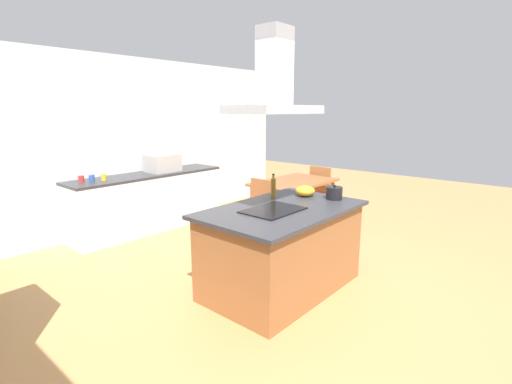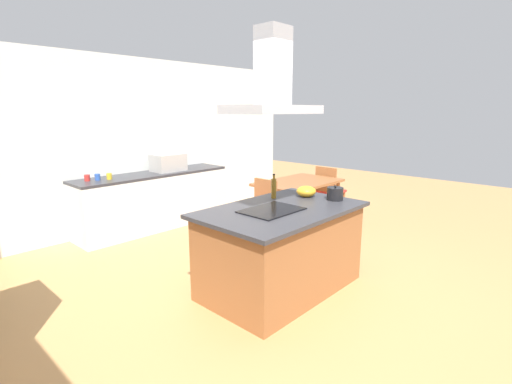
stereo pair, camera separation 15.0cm
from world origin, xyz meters
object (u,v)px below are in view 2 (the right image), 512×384
object	(u,v)px
coffee_mug_blue	(97,177)
coffee_mug_yellow	(109,176)
tea_kettle	(335,194)
chair_at_right_end	(328,187)
coffee_mug_red	(87,178)
cooktop	(272,210)
mixing_bowl	(306,191)
dining_table	(298,186)
olive_oil_bottle	(274,188)
countertop_microwave	(168,163)
range_hood	(273,86)
chair_at_left_end	(261,206)

from	to	relation	value
coffee_mug_blue	coffee_mug_yellow	distance (m)	0.16
tea_kettle	chair_at_right_end	xyz separation A→B (m)	(2.18, 1.44, -0.46)
tea_kettle	coffee_mug_blue	distance (m)	3.39
coffee_mug_red	coffee_mug_blue	world-z (taller)	same
cooktop	mixing_bowl	distance (m)	0.76
mixing_bowl	tea_kettle	bearing A→B (deg)	-75.57
tea_kettle	coffee_mug_blue	xyz separation A→B (m)	(-1.28, 3.14, -0.03)
coffee_mug_yellow	dining_table	bearing A→B (deg)	-34.19
olive_oil_bottle	chair_at_right_end	size ratio (longest dim) A/B	0.32
countertop_microwave	coffee_mug_blue	xyz separation A→B (m)	(-1.17, 0.04, -0.09)
chair_at_right_end	cooktop	bearing A→B (deg)	-157.83
olive_oil_bottle	dining_table	xyz separation A→B (m)	(1.67, 0.89, -0.35)
coffee_mug_blue	cooktop	bearing A→B (deg)	-81.36
countertop_microwave	dining_table	xyz separation A→B (m)	(1.38, -1.65, -0.37)
countertop_microwave	coffee_mug_yellow	distance (m)	1.03
mixing_bowl	dining_table	distance (m)	1.77
countertop_microwave	range_hood	world-z (taller)	range_hood
chair_at_right_end	range_hood	xyz separation A→B (m)	(-3.02, -1.23, 1.59)
olive_oil_bottle	range_hood	size ratio (longest dim) A/B	0.31
coffee_mug_yellow	chair_at_left_end	xyz separation A→B (m)	(1.49, -1.63, -0.44)
tea_kettle	chair_at_right_end	size ratio (longest dim) A/B	0.26
coffee_mug_blue	chair_at_left_end	world-z (taller)	coffee_mug_blue
chair_at_right_end	range_hood	world-z (taller)	range_hood
chair_at_left_end	range_hood	bearing A→B (deg)	-133.98
tea_kettle	countertop_microwave	distance (m)	3.10
mixing_bowl	chair_at_left_end	bearing A→B (deg)	68.65
coffee_mug_yellow	range_hood	distance (m)	3.10
cooktop	countertop_microwave	distance (m)	2.97
tea_kettle	mixing_bowl	world-z (taller)	tea_kettle
mixing_bowl	range_hood	world-z (taller)	range_hood
chair_at_left_end	coffee_mug_red	bearing A→B (deg)	135.52
coffee_mug_blue	coffee_mug_yellow	size ratio (longest dim) A/B	1.00
range_hood	countertop_microwave	bearing A→B (deg)	75.86
mixing_bowl	coffee_mug_blue	world-z (taller)	mixing_bowl
olive_oil_bottle	coffee_mug_yellow	world-z (taller)	olive_oil_bottle
countertop_microwave	dining_table	size ratio (longest dim) A/B	0.36
dining_table	range_hood	bearing A→B (deg)	-149.68
tea_kettle	dining_table	size ratio (longest dim) A/B	0.17
cooktop	dining_table	distance (m)	2.45
cooktop	dining_table	size ratio (longest dim) A/B	0.43
cooktop	coffee_mug_red	bearing A→B (deg)	101.01
countertop_microwave	coffee_mug_blue	size ratio (longest dim) A/B	5.56
tea_kettle	range_hood	distance (m)	1.42
chair_at_left_end	range_hood	xyz separation A→B (m)	(-1.19, -1.23, 1.59)
cooktop	countertop_microwave	bearing A→B (deg)	75.86
mixing_bowl	countertop_microwave	distance (m)	2.76
dining_table	chair_at_right_end	bearing A→B (deg)	-0.00
coffee_mug_blue	chair_at_right_end	world-z (taller)	coffee_mug_blue
range_hood	chair_at_right_end	bearing A→B (deg)	22.17
range_hood	mixing_bowl	bearing A→B (deg)	8.91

